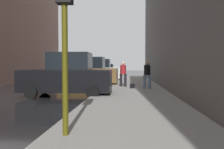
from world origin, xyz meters
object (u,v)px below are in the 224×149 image
Objects in this scene: parked_white_van at (99,71)px; fire_hydrant at (106,84)px; duffel_bag at (132,86)px; parked_bronze_suv at (89,72)px; pedestrian_in_jeans at (147,73)px; parked_black_suv at (67,76)px; parked_blue_sedan at (105,71)px; pedestrian_in_red_jacket at (123,73)px; traffic_light at (65,8)px.

parked_white_van reaches higher than fire_hydrant.
parked_white_van is 9.77m from fire_hydrant.
duffel_bag is at bearing -68.53° from parked_white_van.
parked_bronze_suv and parked_white_van have the same top height.
pedestrian_in_jeans is at bearing 19.03° from fire_hydrant.
parked_black_suv is 11.55m from parked_white_van.
parked_white_van reaches higher than parked_blue_sedan.
parked_white_van is at bearing 110.05° from pedestrian_in_red_jacket.
traffic_light is at bearing -84.17° from parked_white_van.
parked_bronze_suv is 12.96m from traffic_light.
pedestrian_in_red_jacket is 1.45m from duffel_bag.
pedestrian_in_jeans reaches higher than parked_blue_sedan.
traffic_light is 9.99m from duffel_bag.
parked_blue_sedan is 14.89m from duffel_bag.
parked_black_suv is 7.09m from traffic_light.
parked_bronze_suv is 1.29× the size of traffic_light.
traffic_light reaches higher than parked_white_van.
parked_blue_sedan is (0.00, 17.42, -0.18)m from parked_black_suv.
parked_black_suv reaches higher than pedestrian_in_jeans.
fire_hydrant is at bearing 90.33° from traffic_light.
traffic_light is 8.18× the size of duffel_bag.
pedestrian_in_jeans reaches higher than fire_hydrant.
pedestrian_in_jeans is (4.31, -8.72, 0.07)m from parked_white_van.
traffic_light reaches higher than fire_hydrant.
parked_white_van is at bearing -90.00° from parked_blue_sedan.
fire_hydrant is (1.80, -15.46, -0.35)m from parked_blue_sedan.
duffel_bag is (3.39, -14.48, -0.56)m from parked_blue_sedan.
parked_blue_sedan is at bearing 96.66° from fire_hydrant.
pedestrian_in_red_jacket is at bearing -37.58° from parked_bronze_suv.
parked_white_van is 18.34m from traffic_light.
pedestrian_in_jeans is (4.31, -3.26, 0.07)m from parked_bronze_suv.
traffic_light is at bearing -89.67° from fire_hydrant.
parked_blue_sedan is at bearing 106.45° from pedestrian_in_jeans.
pedestrian_in_jeans is (4.31, -14.59, 0.26)m from parked_blue_sedan.
pedestrian_in_red_jacket is at bearing 85.05° from traffic_light.
fire_hydrant is 0.20× the size of traffic_light.
parked_white_van reaches higher than pedestrian_in_red_jacket.
traffic_light is at bearing -94.95° from pedestrian_in_red_jacket.
parked_white_van reaches higher than duffel_bag.
traffic_light is at bearing -81.70° from parked_bronze_suv.
traffic_light reaches higher than parked_blue_sedan.
parked_black_suv reaches higher than duffel_bag.
pedestrian_in_jeans is 3.89× the size of duffel_bag.
parked_black_suv reaches higher than parked_blue_sedan.
parked_bronze_suv is 1.01× the size of parked_white_van.
pedestrian_in_red_jacket is at bearing 55.06° from parked_black_suv.
traffic_light reaches higher than parked_black_suv.
parked_blue_sedan is 2.47× the size of pedestrian_in_jeans.
pedestrian_in_jeans reaches higher than duffel_bag.
pedestrian_in_red_jacket is 3.89× the size of duffel_bag.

